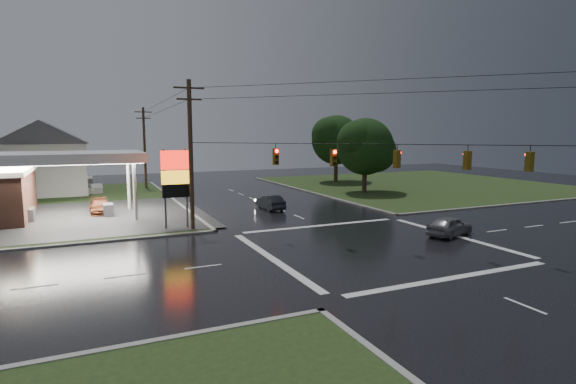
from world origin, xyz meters
name	(u,v)px	position (x,y,z in m)	size (l,w,h in m)	color
ground	(373,246)	(0.00, 0.00, 0.00)	(120.00, 120.00, 0.00)	black
grass_ne	(420,184)	(26.00, 26.00, 0.04)	(36.00, 36.00, 0.08)	#203216
pylon_sign	(175,176)	(-10.50, 10.50, 4.01)	(2.00, 0.35, 6.00)	#59595E
utility_pole_nw	(191,153)	(-9.50, 9.50, 5.72)	(2.20, 0.32, 11.00)	#382619
utility_pole_n	(145,146)	(-9.50, 38.00, 5.47)	(2.20, 0.32, 10.50)	#382619
traffic_signals	(376,144)	(0.02, -0.02, 6.48)	(26.87, 26.87, 1.47)	black
house_near	(45,157)	(-20.95, 36.00, 4.41)	(11.05, 8.48, 8.60)	silver
house_far	(44,153)	(-21.95, 48.00, 4.41)	(11.05, 8.48, 8.60)	silver
tree_ne_near	(366,147)	(14.14, 21.99, 5.56)	(7.99, 6.80, 8.98)	black
tree_ne_far	(337,140)	(17.15, 33.99, 6.18)	(8.46, 7.20, 9.80)	black
car_north	(270,202)	(-0.80, 15.67, 0.69)	(1.45, 4.17, 1.37)	black
car_crossing	(450,226)	(6.66, 0.27, 0.69)	(1.64, 4.06, 1.38)	slate
car_pump	(100,206)	(-15.59, 19.81, 0.64)	(1.79, 4.40, 1.28)	#5D2A15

